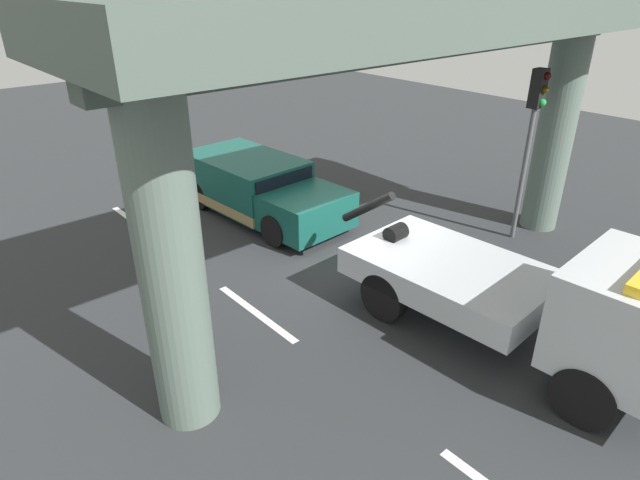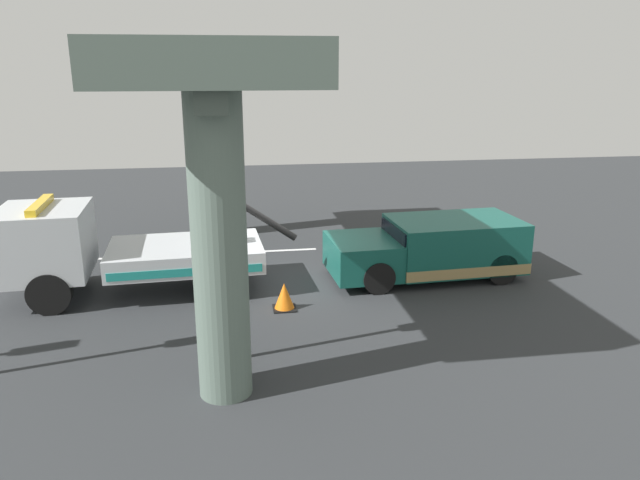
% 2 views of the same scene
% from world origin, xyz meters
% --- Properties ---
extents(ground_plane, '(60.00, 40.00, 0.10)m').
position_xyz_m(ground_plane, '(0.00, 0.00, -0.05)').
color(ground_plane, '#2D3033').
extents(lane_stripe_west, '(2.60, 0.16, 0.01)m').
position_xyz_m(lane_stripe_west, '(-6.00, -2.99, 0.00)').
color(lane_stripe_west, silver).
rests_on(lane_stripe_west, ground).
extents(lane_stripe_mid, '(2.60, 0.16, 0.01)m').
position_xyz_m(lane_stripe_mid, '(0.00, -2.99, 0.00)').
color(lane_stripe_mid, silver).
rests_on(lane_stripe_mid, ground).
extents(lane_stripe_east, '(2.60, 0.16, 0.01)m').
position_xyz_m(lane_stripe_east, '(6.00, -2.99, 0.00)').
color(lane_stripe_east, silver).
rests_on(lane_stripe_east, ground).
extents(tow_truck_white, '(7.31, 2.69, 2.46)m').
position_xyz_m(tow_truck_white, '(4.44, 0.04, 1.20)').
color(tow_truck_white, silver).
rests_on(tow_truck_white, ground).
extents(towed_van_green, '(5.30, 2.45, 1.58)m').
position_xyz_m(towed_van_green, '(-4.11, -0.00, 0.78)').
color(towed_van_green, '#145147').
rests_on(towed_van_green, ground).
extents(overpass_structure, '(3.60, 12.66, 5.98)m').
position_xyz_m(overpass_structure, '(1.55, 0.00, 4.98)').
color(overpass_structure, '#596B60').
rests_on(overpass_structure, ground).
extents(traffic_light_near, '(0.39, 0.32, 4.28)m').
position_xyz_m(traffic_light_near, '(1.52, 4.13, 3.12)').
color(traffic_light_near, '#515456').
rests_on(traffic_light_near, ground).
extents(traffic_cone_orange, '(0.55, 0.55, 0.65)m').
position_xyz_m(traffic_cone_orange, '(0.16, 1.71, 0.31)').
color(traffic_cone_orange, orange).
rests_on(traffic_cone_orange, ground).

